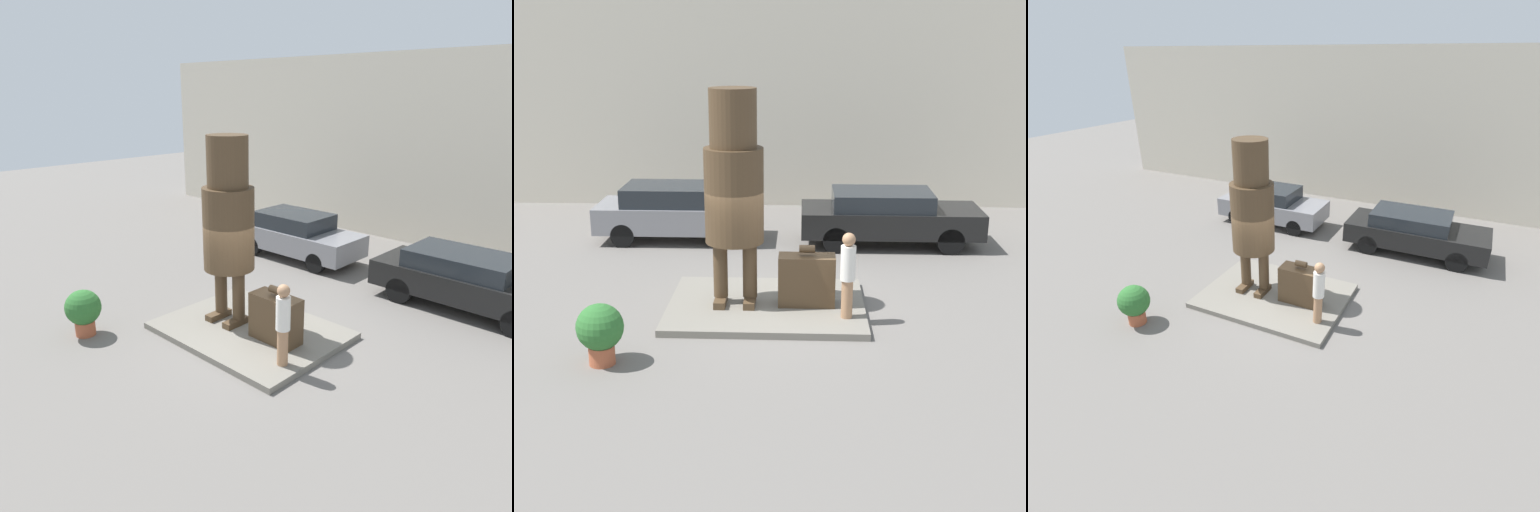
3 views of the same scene
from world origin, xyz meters
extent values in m
plane|color=slate|center=(0.00, 0.00, 0.00)|extent=(60.00, 60.00, 0.00)
cube|color=slate|center=(0.00, 0.00, 0.07)|extent=(4.03, 3.12, 0.14)
cube|color=beige|center=(0.00, 9.62, 3.36)|extent=(28.00, 0.60, 6.71)
cube|color=#4C3823|center=(-0.94, -0.14, 0.22)|extent=(0.23, 0.67, 0.15)
cube|color=#4C3823|center=(-0.34, -0.14, 0.22)|extent=(0.23, 0.67, 0.15)
cylinder|color=#4C3823|center=(-0.94, -0.04, 0.88)|extent=(0.29, 0.29, 1.18)
cylinder|color=#4C3823|center=(-0.34, -0.04, 0.88)|extent=(0.29, 0.29, 1.18)
cylinder|color=#4C3823|center=(-0.64, -0.04, 2.41)|extent=(1.18, 1.18, 1.89)
cylinder|color=#4C3823|center=(-0.64, -0.04, 3.93)|extent=(0.93, 0.93, 1.14)
cube|color=#4C3823|center=(0.82, -0.05, 0.67)|extent=(1.15, 0.53, 1.05)
cylinder|color=#4C3823|center=(0.82, -0.05, 1.33)|extent=(0.32, 0.16, 0.16)
cylinder|color=#A87A56|center=(1.61, -0.72, 0.53)|extent=(0.22, 0.22, 0.77)
cylinder|color=white|center=(1.61, -0.72, 1.26)|extent=(0.29, 0.29, 0.69)
sphere|color=#A87A56|center=(1.61, -0.72, 1.73)|extent=(0.26, 0.26, 0.26)
cube|color=gray|center=(-2.72, 5.13, 0.67)|extent=(4.30, 1.82, 0.70)
cube|color=#1E2328|center=(-2.93, 5.13, 1.28)|extent=(2.36, 1.64, 0.51)
cylinder|color=black|center=(-1.39, 5.95, 0.32)|extent=(0.64, 0.18, 0.64)
cylinder|color=black|center=(-1.39, 4.30, 0.32)|extent=(0.64, 0.18, 0.64)
cylinder|color=black|center=(-4.05, 5.95, 0.32)|extent=(0.64, 0.18, 0.64)
cylinder|color=black|center=(-4.05, 4.30, 0.32)|extent=(0.64, 0.18, 0.64)
cube|color=black|center=(3.09, 4.86, 0.69)|extent=(4.75, 1.87, 0.68)
cube|color=#1E2328|center=(2.85, 4.86, 1.25)|extent=(2.61, 1.68, 0.45)
cylinder|color=black|center=(4.56, 5.70, 0.35)|extent=(0.69, 0.18, 0.69)
cylinder|color=black|center=(4.56, 4.01, 0.35)|extent=(0.69, 0.18, 0.69)
cylinder|color=black|center=(1.61, 5.70, 0.35)|extent=(0.69, 0.18, 0.69)
cylinder|color=black|center=(1.61, 4.01, 0.35)|extent=(0.69, 0.18, 0.69)
cylinder|color=#AD5638|center=(-2.72, -2.68, 0.17)|extent=(0.45, 0.45, 0.34)
sphere|color=#2D6B2D|center=(-2.72, -2.68, 0.69)|extent=(0.82, 0.82, 0.82)
camera|label=1|loc=(7.34, -7.50, 5.37)|focal=35.00mm
camera|label=2|loc=(0.68, -13.77, 5.49)|focal=50.00mm
camera|label=3|loc=(4.57, -8.73, 6.38)|focal=28.00mm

